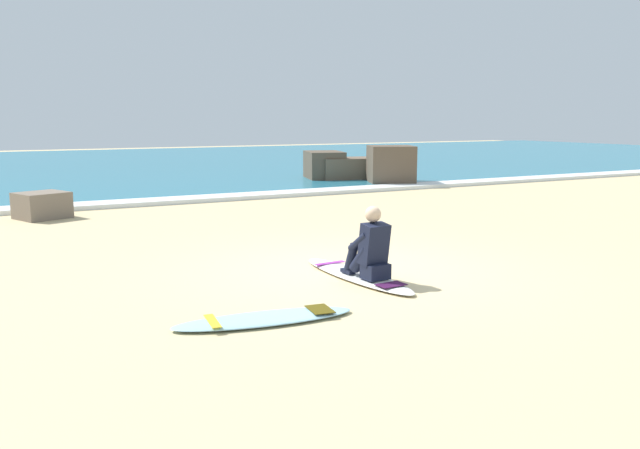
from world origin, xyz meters
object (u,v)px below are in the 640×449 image
(surfboard_main, at_px, (356,275))
(shoreline_rock, at_px, (42,205))
(surfer_seated, at_px, (370,250))
(surfboard_spare_near, at_px, (264,319))

(surfboard_main, xyz_separation_m, shoreline_rock, (-3.19, 7.72, 0.25))
(surfer_seated, relative_size, shoreline_rock, 0.98)
(surfer_seated, bearing_deg, surfboard_spare_near, -154.87)
(surfer_seated, xyz_separation_m, surfboard_spare_near, (-1.89, -0.89, -0.40))
(surfboard_spare_near, height_order, shoreline_rock, shoreline_rock)
(surfer_seated, distance_m, surfboard_spare_near, 2.13)
(surfboard_main, relative_size, surfboard_spare_near, 1.20)
(shoreline_rock, bearing_deg, surfer_seated, -68.23)
(surfboard_main, height_order, surfboard_spare_near, same)
(surfboard_main, bearing_deg, surfer_seated, -87.41)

